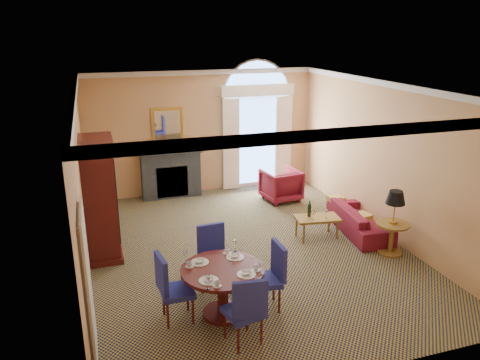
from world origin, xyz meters
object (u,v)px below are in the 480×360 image
object	(u,v)px
armoire	(100,200)
armchair	(281,185)
side_table	(394,215)
sofa	(359,220)
coffee_table	(317,218)
dining_table	(223,281)

from	to	relation	value
armoire	armchair	bearing A→B (deg)	21.29
armchair	side_table	distance (m)	3.56
armoire	sofa	distance (m)	5.37
coffee_table	side_table	distance (m)	1.57
armoire	coffee_table	size ratio (longest dim) A/B	2.37
dining_table	side_table	bearing A→B (deg)	15.08
side_table	armchair	bearing A→B (deg)	104.61
dining_table	coffee_table	size ratio (longest dim) A/B	1.30
dining_table	side_table	xyz separation A→B (m)	(3.67, 0.99, 0.22)
dining_table	coffee_table	world-z (taller)	dining_table
sofa	armchair	size ratio (longest dim) A/B	2.17
armoire	dining_table	size ratio (longest dim) A/B	1.82
coffee_table	side_table	world-z (taller)	side_table
armoire	coffee_table	distance (m)	4.37
coffee_table	side_table	bearing A→B (deg)	-38.42
armoire	armchair	world-z (taller)	armoire
dining_table	armchair	world-z (taller)	dining_table
dining_table	side_table	size ratio (longest dim) A/B	1.00
armoire	side_table	size ratio (longest dim) A/B	1.81
side_table	dining_table	bearing A→B (deg)	-164.92
sofa	armoire	bearing A→B (deg)	89.48
coffee_table	armchair	bearing A→B (deg)	94.14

